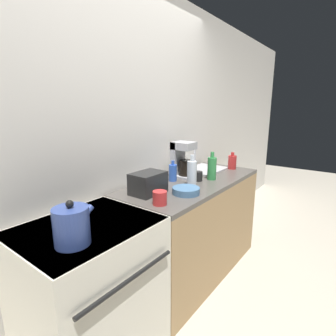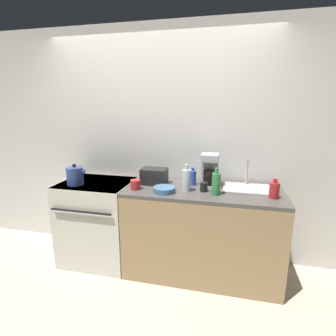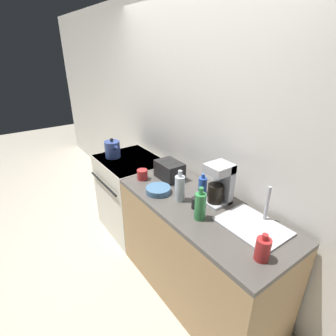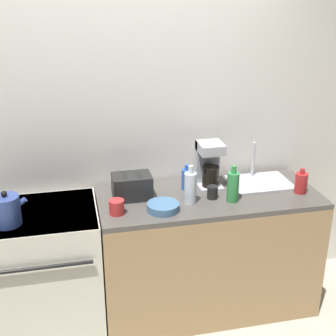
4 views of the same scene
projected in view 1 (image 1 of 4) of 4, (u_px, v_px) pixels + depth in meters
name	position (u px, v px, depth m)	size (l,w,h in m)	color
ground_plane	(189.00, 320.00, 2.00)	(12.00, 12.00, 0.00)	beige
wall_back	(118.00, 143.00, 2.12)	(8.00, 0.05, 2.60)	silver
stove	(92.00, 294.00, 1.59)	(0.77, 0.67, 0.93)	silver
counter_block	(192.00, 227.00, 2.52)	(1.56, 0.65, 0.93)	tan
kettle	(72.00, 226.00, 1.27)	(0.22, 0.17, 0.23)	#33478C
toaster	(148.00, 183.00, 2.02)	(0.27, 0.19, 0.17)	black
coffee_maker	(182.00, 159.00, 2.50)	(0.17, 0.20, 0.34)	#B7B7BC
sink_tray	(204.00, 168.00, 2.80)	(0.46, 0.35, 0.28)	#B7B7BC
bottle_blue	(173.00, 172.00, 2.37)	(0.07, 0.07, 0.19)	#2D56B7
bottle_clear	(192.00, 173.00, 2.21)	(0.08, 0.08, 0.27)	silver
bottle_green	(212.00, 168.00, 2.41)	(0.08, 0.08, 0.26)	#338C47
bottle_red	(232.00, 162.00, 2.84)	(0.09, 0.09, 0.18)	#B72828
cup_black	(198.00, 176.00, 2.38)	(0.07, 0.07, 0.09)	black
cup_red	(160.00, 198.00, 1.80)	(0.10, 0.10, 0.10)	red
bowl	(186.00, 191.00, 2.03)	(0.21, 0.21, 0.05)	teal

